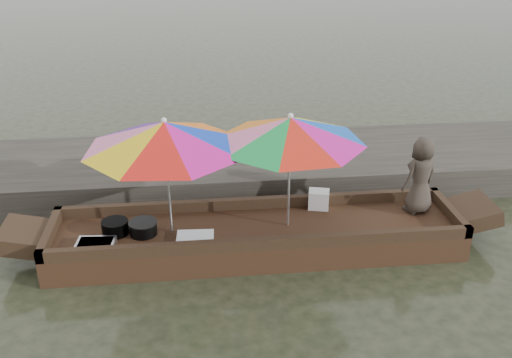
{
  "coord_description": "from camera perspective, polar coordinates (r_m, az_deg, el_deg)",
  "views": [
    {
      "loc": [
        -0.74,
        -6.51,
        4.07
      ],
      "look_at": [
        0.0,
        0.1,
        1.0
      ],
      "focal_mm": 40.0,
      "sensor_mm": 36.0,
      "label": 1
    }
  ],
  "objects": [
    {
      "name": "vendor",
      "position": [
        8.01,
        16.14,
        0.38
      ],
      "size": [
        0.63,
        0.54,
        1.08
      ],
      "primitive_type": "imported",
      "rotation": [
        0.0,
        0.0,
        3.57
      ],
      "color": "#383129",
      "rests_on": "boat_hull"
    },
    {
      "name": "tray_scallop",
      "position": [
        7.27,
        -6.09,
        -5.87
      ],
      "size": [
        0.48,
        0.35,
        0.06
      ],
      "primitive_type": "cube",
      "rotation": [
        0.0,
        0.0,
        -0.05
      ],
      "color": "silver",
      "rests_on": "boat_hull"
    },
    {
      "name": "umbrella_stern",
      "position": [
        7.23,
        3.34,
        0.72
      ],
      "size": [
        2.37,
        2.37,
        1.55
      ],
      "primitive_type": null,
      "rotation": [
        0.0,
        0.0,
        -0.3
      ],
      "color": "blue",
      "rests_on": "boat_hull"
    },
    {
      "name": "cooking_pot",
      "position": [
        7.56,
        -13.9,
        -4.71
      ],
      "size": [
        0.34,
        0.34,
        0.18
      ],
      "primitive_type": "cylinder",
      "color": "black",
      "rests_on": "boat_hull"
    },
    {
      "name": "umbrella_bow",
      "position": [
        7.15,
        -8.8,
        0.16
      ],
      "size": [
        2.54,
        2.54,
        1.55
      ],
      "primitive_type": null,
      "rotation": [
        0.0,
        0.0,
        0.31
      ],
      "color": "orange",
      "rests_on": "boat_hull"
    },
    {
      "name": "water",
      "position": [
        7.71,
        0.08,
        -7.08
      ],
      "size": [
        80.0,
        80.0,
        0.0
      ],
      "primitive_type": "plane",
      "color": "black",
      "rests_on": "ground"
    },
    {
      "name": "charcoal_grill",
      "position": [
        7.47,
        -11.21,
        -4.87
      ],
      "size": [
        0.35,
        0.35,
        0.16
      ],
      "primitive_type": "cylinder",
      "color": "black",
      "rests_on": "boat_hull"
    },
    {
      "name": "dock",
      "position": [
        9.54,
        -1.4,
        1.16
      ],
      "size": [
        22.0,
        2.2,
        0.5
      ],
      "primitive_type": "cube",
      "color": "#2D2B26",
      "rests_on": "ground"
    },
    {
      "name": "boat_hull",
      "position": [
        7.62,
        0.08,
        -5.96
      ],
      "size": [
        5.38,
        1.2,
        0.35
      ],
      "primitive_type": "cube",
      "color": "#352417",
      "rests_on": "water"
    },
    {
      "name": "tray_crayfish",
      "position": [
        7.32,
        -15.75,
        -6.39
      ],
      "size": [
        0.49,
        0.36,
        0.09
      ],
      "primitive_type": "cube",
      "rotation": [
        0.0,
        0.0,
        -0.09
      ],
      "color": "silver",
      "rests_on": "boat_hull"
    },
    {
      "name": "supply_bag",
      "position": [
        8.0,
        6.29,
        -2.03
      ],
      "size": [
        0.33,
        0.28,
        0.26
      ],
      "primitive_type": "cube",
      "rotation": [
        0.0,
        0.0,
        -0.25
      ],
      "color": "silver",
      "rests_on": "boat_hull"
    }
  ]
}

